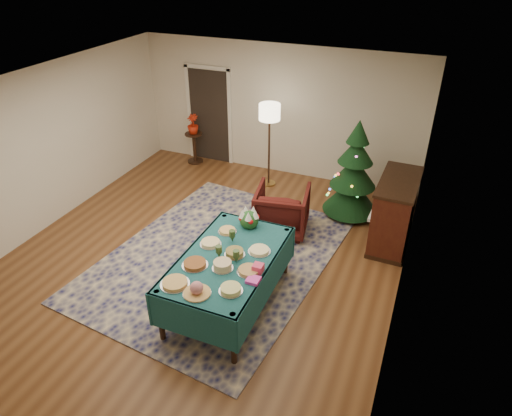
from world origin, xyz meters
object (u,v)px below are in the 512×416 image
at_px(armchair, 282,208).
at_px(potted_plant, 193,128).
at_px(gift_box, 258,268).
at_px(side_table, 195,148).
at_px(christmas_tree, 354,174).
at_px(buffet_table, 228,267).
at_px(floor_lamp, 270,117).
at_px(piano, 394,212).

relative_size(armchair, potted_plant, 2.07).
height_order(gift_box, armchair, gift_box).
distance_m(gift_box, potted_plant, 5.18).
distance_m(armchair, potted_plant, 3.38).
height_order(armchair, potted_plant, potted_plant).
xyz_separation_m(side_table, christmas_tree, (3.75, -0.90, 0.48)).
bearing_deg(christmas_tree, armchair, -134.29).
relative_size(buffet_table, floor_lamp, 1.21).
distance_m(buffet_table, gift_box, 0.54).
distance_m(floor_lamp, potted_plant, 2.07).
relative_size(gift_box, floor_lamp, 0.07).
bearing_deg(floor_lamp, armchair, -61.61).
xyz_separation_m(buffet_table, potted_plant, (-2.72, 3.95, 0.17)).
xyz_separation_m(buffet_table, armchair, (0.05, 2.04, -0.19)).
bearing_deg(armchair, buffet_table, 78.64).
relative_size(buffet_table, piano, 1.52).
relative_size(buffet_table, christmas_tree, 1.13).
relative_size(christmas_tree, piano, 1.35).
relative_size(floor_lamp, potted_plant, 3.93).
height_order(floor_lamp, piano, floor_lamp).
xyz_separation_m(side_table, potted_plant, (-0.00, -0.00, 0.48)).
bearing_deg(armchair, floor_lamp, -71.68).
bearing_deg(piano, buffet_table, -127.51).
xyz_separation_m(gift_box, armchair, (-0.43, 2.16, -0.40)).
bearing_deg(gift_box, buffet_table, 165.94).
relative_size(gift_box, armchair, 0.14).
xyz_separation_m(floor_lamp, christmas_tree, (1.81, -0.53, -0.63)).
bearing_deg(gift_box, potted_plant, 128.16).
relative_size(floor_lamp, side_table, 2.47).
bearing_deg(piano, potted_plant, 161.45).
xyz_separation_m(buffet_table, gift_box, (0.48, -0.12, 0.21)).
xyz_separation_m(floor_lamp, potted_plant, (-1.94, 0.38, -0.64)).
xyz_separation_m(buffet_table, floor_lamp, (-0.78, 3.58, 0.81)).
bearing_deg(armchair, potted_plant, -44.70).
bearing_deg(side_table, armchair, -34.64).
xyz_separation_m(gift_box, piano, (1.37, 2.54, -0.29)).
bearing_deg(christmas_tree, floor_lamp, 163.79).
xyz_separation_m(gift_box, side_table, (-3.20, 4.07, -0.52)).
bearing_deg(armchair, piano, -178.35).
relative_size(potted_plant, piano, 0.32).
relative_size(floor_lamp, piano, 1.26).
height_order(armchair, side_table, armchair).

